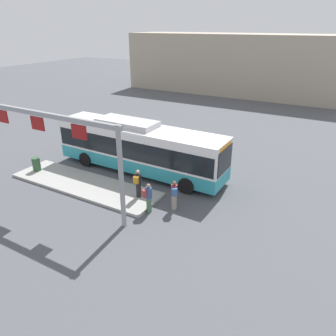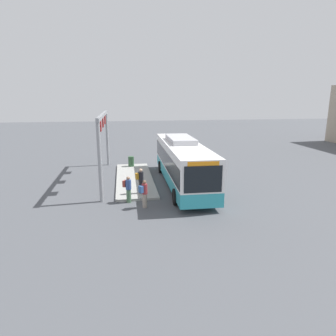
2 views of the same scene
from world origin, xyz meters
TOP-DOWN VIEW (x-y plane):
  - ground_plane at (0.00, 0.00)m, footprint 120.00×120.00m
  - platform_curb at (-1.80, -3.49)m, footprint 10.00×2.80m
  - bus_main at (-0.01, 0.00)m, footprint 12.01×2.81m
  - person_boarding at (3.31, -4.09)m, footprint 0.55×0.60m
  - person_waiting_near at (2.10, -3.24)m, footprint 0.39×0.56m
  - person_waiting_mid at (4.37, -3.17)m, footprint 0.54×0.61m
  - platform_sign_gantry at (-2.28, -5.74)m, footprint 10.82×0.24m
  - station_building at (-3.57, 29.43)m, footprint 30.62×8.00m
  - trash_bin at (-5.90, -3.60)m, footprint 0.52×0.52m

SIDE VIEW (x-z plane):
  - ground_plane at x=0.00m, z-range 0.00..0.00m
  - platform_curb at x=-1.80m, z-range 0.00..0.16m
  - trash_bin at x=-5.90m, z-range 0.16..1.06m
  - person_boarding at x=3.31m, z-range 0.06..1.73m
  - person_waiting_mid at x=4.37m, z-range 0.06..1.73m
  - person_waiting_near at x=2.10m, z-range 0.22..1.89m
  - bus_main at x=-0.01m, z-range 0.08..3.54m
  - platform_sign_gantry at x=-2.28m, z-range 1.23..6.43m
  - station_building at x=-3.57m, z-range 0.00..7.97m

